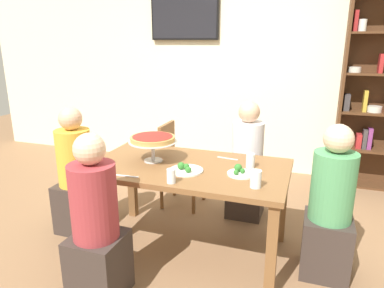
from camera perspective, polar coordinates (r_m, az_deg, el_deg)
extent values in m
plane|color=#846042|center=(3.11, -0.63, -16.46)|extent=(12.00, 12.00, 0.00)
cube|color=beige|center=(4.75, 8.50, 12.71)|extent=(8.00, 0.12, 2.80)
cube|color=brown|center=(2.79, -0.67, -3.90)|extent=(1.56, 0.89, 0.04)
cube|color=brown|center=(2.94, -16.89, -11.39)|extent=(0.07, 0.07, 0.70)
cube|color=brown|center=(2.47, 12.74, -16.75)|extent=(0.07, 0.07, 0.70)
cube|color=brown|center=(3.53, -9.64, -6.14)|extent=(0.07, 0.07, 0.70)
cube|color=brown|center=(3.15, 14.42, -9.31)|extent=(0.07, 0.07, 0.70)
cube|color=#4C2D19|center=(4.49, 23.02, 7.56)|extent=(0.03, 0.30, 2.20)
cube|color=#4C2D19|center=(4.82, 27.94, -5.99)|extent=(1.04, 0.28, 0.02)
cube|color=#4C2D19|center=(4.68, 28.65, -0.98)|extent=(1.04, 0.28, 0.02)
cylinder|color=silver|center=(4.62, 23.44, -0.06)|extent=(0.13, 0.13, 0.05)
cube|color=maroon|center=(4.62, 25.33, 0.47)|extent=(0.06, 0.13, 0.17)
cube|color=#3D3838|center=(4.62, 26.11, 0.75)|extent=(0.05, 0.13, 0.23)
cube|color=#7A3370|center=(4.62, 26.77, 0.81)|extent=(0.05, 0.12, 0.25)
cube|color=#3D3838|center=(4.51, 23.73, 6.20)|extent=(0.07, 0.13, 0.19)
cube|color=#B7932D|center=(4.53, 26.20, 6.28)|extent=(0.04, 0.13, 0.24)
cylinder|color=beige|center=(4.55, 27.37, 5.05)|extent=(0.17, 0.17, 0.07)
cylinder|color=beige|center=(4.47, 24.79, 10.88)|extent=(0.14, 0.14, 0.06)
cube|color=maroon|center=(4.50, 28.23, 11.42)|extent=(0.04, 0.13, 0.21)
cube|color=maroon|center=(4.46, 24.96, 17.60)|extent=(0.04, 0.11, 0.22)
cylinder|color=silver|center=(4.47, 25.86, 16.89)|extent=(0.09, 0.09, 0.13)
cube|color=black|center=(4.88, -1.21, 19.71)|extent=(0.92, 0.05, 0.55)
cube|color=black|center=(4.86, -1.32, 19.73)|extent=(0.88, 0.01, 0.51)
cube|color=#382D28|center=(3.58, 8.65, -7.91)|extent=(0.34, 0.34, 0.45)
cylinder|color=silver|center=(3.42, 8.98, -0.62)|extent=(0.30, 0.30, 0.50)
sphere|color=tan|center=(3.33, 9.25, 5.15)|extent=(0.20, 0.20, 0.20)
cube|color=#382D28|center=(2.59, -14.77, -18.50)|extent=(0.34, 0.34, 0.45)
cylinder|color=#993338|center=(2.36, -15.60, -8.94)|extent=(0.30, 0.30, 0.50)
sphere|color=beige|center=(2.24, -16.28, -0.78)|extent=(0.20, 0.20, 0.20)
cube|color=#382D28|center=(3.44, -17.81, -9.62)|extent=(0.34, 0.34, 0.45)
cylinder|color=gold|center=(3.27, -18.53, -2.09)|extent=(0.30, 0.30, 0.50)
sphere|color=tan|center=(3.18, -19.09, 3.92)|extent=(0.20, 0.20, 0.20)
cube|color=#382D28|center=(2.89, 20.81, -15.15)|extent=(0.34, 0.34, 0.45)
cylinder|color=#4C935B|center=(2.68, 21.82, -6.41)|extent=(0.30, 0.30, 0.50)
sphere|color=beige|center=(2.58, 22.64, 0.81)|extent=(0.20, 0.20, 0.20)
cube|color=brown|center=(3.68, -1.45, -3.60)|extent=(0.40, 0.40, 0.04)
cube|color=brown|center=(3.67, -4.11, 0.10)|extent=(0.04, 0.36, 0.42)
cylinder|color=brown|center=(3.86, 1.93, -6.19)|extent=(0.04, 0.04, 0.41)
cylinder|color=brown|center=(3.56, 0.25, -8.23)|extent=(0.04, 0.04, 0.41)
cylinder|color=brown|center=(3.97, -2.92, -5.56)|extent=(0.04, 0.04, 0.41)
cylinder|color=brown|center=(3.68, -4.97, -7.46)|extent=(0.04, 0.04, 0.41)
cylinder|color=silver|center=(2.90, -6.27, -2.66)|extent=(0.15, 0.15, 0.01)
cylinder|color=silver|center=(2.87, -6.32, -1.12)|extent=(0.03, 0.03, 0.15)
cylinder|color=silver|center=(2.85, -6.37, 0.40)|extent=(0.39, 0.39, 0.01)
cylinder|color=tan|center=(2.84, -6.39, 0.83)|extent=(0.36, 0.36, 0.04)
cylinder|color=maroon|center=(2.84, -6.40, 1.23)|extent=(0.32, 0.32, 0.00)
cylinder|color=white|center=(2.66, -0.92, -4.29)|extent=(0.26, 0.26, 0.01)
sphere|color=#2D7028|center=(2.65, -0.92, -3.67)|extent=(0.05, 0.05, 0.05)
sphere|color=#2D7028|center=(2.67, -1.82, -3.56)|extent=(0.04, 0.04, 0.04)
sphere|color=#2D7028|center=(2.59, -0.61, -4.16)|extent=(0.05, 0.05, 0.05)
sphere|color=#2D7028|center=(2.65, -1.78, -3.53)|extent=(0.06, 0.06, 0.06)
cylinder|color=white|center=(2.62, 7.95, -4.81)|extent=(0.20, 0.20, 0.01)
sphere|color=#2D7028|center=(2.57, 7.13, -4.57)|extent=(0.04, 0.04, 0.04)
sphere|color=#2D7028|center=(2.61, 8.17, -4.31)|extent=(0.04, 0.04, 0.04)
sphere|color=#2D7028|center=(2.63, 7.47, -3.82)|extent=(0.06, 0.06, 0.06)
sphere|color=#2D7028|center=(2.65, 7.56, -3.84)|extent=(0.04, 0.04, 0.04)
cylinder|color=gold|center=(2.76, -15.47, -2.66)|extent=(0.06, 0.06, 0.15)
cylinder|color=white|center=(2.76, 9.44, -2.67)|extent=(0.07, 0.07, 0.11)
cylinder|color=white|center=(2.40, 10.28, -5.58)|extent=(0.08, 0.08, 0.12)
cylinder|color=white|center=(2.44, -3.39, -5.19)|extent=(0.06, 0.06, 0.10)
cube|color=silver|center=(2.61, -10.50, -5.12)|extent=(0.18, 0.03, 0.00)
cube|color=silver|center=(3.27, -6.81, -0.50)|extent=(0.18, 0.04, 0.00)
cube|color=silver|center=(2.96, 5.79, -2.32)|extent=(0.18, 0.04, 0.00)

